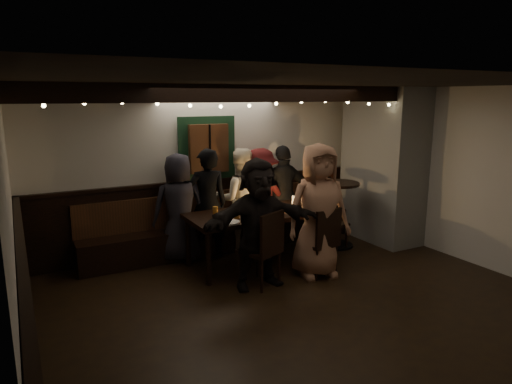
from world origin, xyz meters
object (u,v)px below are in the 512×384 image
person_b (207,204)px  high_top (338,206)px  dining_table (262,216)px  chair_end (329,219)px  person_a (179,208)px  person_c (240,200)px  person_f (258,223)px  chair_near_right (323,238)px  person_g (318,211)px  person_d (260,198)px  chair_near_left (265,245)px  person_e (284,194)px

person_b → high_top: bearing=175.9°
dining_table → chair_end: dining_table is taller
person_a → dining_table: bearing=154.8°
person_b → person_c: 0.61m
dining_table → person_a: size_ratio=1.35×
chair_end → person_c: bearing=150.1°
person_c → person_f: bearing=92.9°
chair_near_right → person_g: size_ratio=0.53×
person_a → person_d: 1.37m
dining_table → person_f: size_ratio=1.30×
chair_near_left → person_f: bearing=129.3°
person_b → person_f: bearing=106.7°
person_f → person_g: size_ratio=0.92×
chair_near_right → person_a: (-1.52, 1.55, 0.27)m
chair_end → person_g: person_g is taller
dining_table → person_g: (0.44, -0.77, 0.20)m
chair_end → person_g: (-0.80, -0.79, 0.41)m
person_d → high_top: bearing=142.8°
dining_table → high_top: (1.48, 0.10, -0.04)m
person_a → person_e: size_ratio=0.99×
chair_near_left → person_c: person_c is taller
person_c → person_e: person_e is taller
high_top → person_d: size_ratio=0.66×
person_a → person_d: person_a is taller
high_top → person_a: size_ratio=0.66×
person_a → high_top: bearing=175.7°
high_top → person_a: (-2.51, 0.60, 0.14)m
person_e → person_f: size_ratio=0.98×
high_top → person_d: bearing=153.0°
person_a → person_e: (1.86, 0.03, 0.01)m
chair_near_right → person_e: 1.64m
dining_table → person_g: size_ratio=1.20×
chair_end → person_f: bearing=-156.6°
chair_near_left → person_g: person_g is taller
chair_near_left → person_e: bearing=51.5°
high_top → person_f: size_ratio=0.64×
chair_near_left → chair_near_right: bearing=-3.4°
chair_near_right → person_c: person_c is taller
chair_near_right → high_top: bearing=43.6°
dining_table → chair_near_right: chair_near_right is taller
dining_table → chair_near_left: chair_near_left is taller
chair_end → person_b: (-1.84, 0.62, 0.34)m
chair_near_left → person_e: size_ratio=0.61×
chair_end → high_top: 0.31m
person_a → person_f: (0.58, -1.42, 0.03)m
dining_table → chair_end: (1.24, 0.02, -0.21)m
dining_table → person_g: 0.91m
person_c → chair_near_left: bearing=95.9°
person_a → person_c: bearing=-169.5°
person_e → person_g: bearing=73.8°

